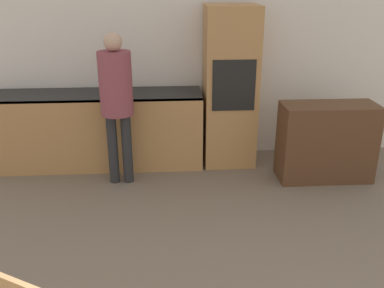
% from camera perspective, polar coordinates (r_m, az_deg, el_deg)
% --- Properties ---
extents(wall_back, '(6.68, 0.05, 2.60)m').
position_cam_1_polar(wall_back, '(5.53, -1.26, 11.52)').
color(wall_back, silver).
rests_on(wall_back, ground_plane).
extents(kitchen_counter, '(2.70, 0.60, 0.94)m').
position_cam_1_polar(kitchen_counter, '(5.47, -13.04, 1.99)').
color(kitchen_counter, '#AD7A47').
rests_on(kitchen_counter, ground_plane).
extents(oven_unit, '(0.63, 0.59, 1.95)m').
position_cam_1_polar(oven_unit, '(5.32, 5.07, 7.50)').
color(oven_unit, '#AD7A47').
rests_on(oven_unit, ground_plane).
extents(sideboard, '(1.08, 0.45, 0.91)m').
position_cam_1_polar(sideboard, '(5.22, 17.46, 0.26)').
color(sideboard, '#51331E').
rests_on(sideboard, ground_plane).
extents(person_standing, '(0.36, 0.36, 1.72)m').
position_cam_1_polar(person_standing, '(4.76, -10.06, 6.63)').
color(person_standing, '#262628').
rests_on(person_standing, ground_plane).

